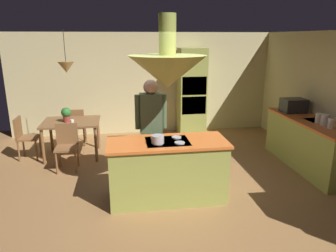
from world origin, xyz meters
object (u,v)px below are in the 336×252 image
chair_by_back_wall (76,124)px  potted_plant_on_table (66,114)px  person_at_island (151,124)px  dining_table (71,126)px  canister_flour (332,124)px  canister_tea (319,118)px  microwave_on_counter (294,105)px  cooking_pot_on_cooktop (158,139)px  kitchen_island (167,170)px  oven_tower (192,93)px  canister_sugar (325,120)px  cup_on_table (72,122)px  chair_facing_island (67,143)px  chair_at_corner (24,135)px

chair_by_back_wall → potted_plant_on_table: potted_plant_on_table is taller
potted_plant_on_table → person_at_island: bearing=-41.1°
dining_table → canister_flour: 4.92m
canister_tea → microwave_on_counter: size_ratio=0.38×
canister_tea → cooking_pot_on_cooktop: (-3.00, -0.74, -0.01)m
chair_by_back_wall → kitchen_island: bearing=121.5°
kitchen_island → dining_table: size_ratio=1.58×
oven_tower → person_at_island: bearing=-116.3°
dining_table → microwave_on_counter: 4.60m
chair_by_back_wall → canister_sugar: (4.54, -2.35, 0.54)m
potted_plant_on_table → microwave_on_counter: bearing=-7.2°
cooking_pot_on_cooktop → canister_sugar: bearing=10.5°
person_at_island → canister_sugar: size_ratio=8.53×
canister_sugar → oven_tower: bearing=121.7°
dining_table → microwave_on_counter: (4.54, -0.64, 0.41)m
chair_by_back_wall → cup_on_table: size_ratio=9.67×
potted_plant_on_table → cooking_pot_on_cooktop: (1.61, -2.18, 0.09)m
canister_tea → cooking_pot_on_cooktop: 3.09m
chair_facing_island → cup_on_table: (0.06, 0.45, 0.30)m
chair_at_corner → cup_on_table: bearing=-102.7°
cooking_pot_on_cooktop → dining_table: bearing=124.6°
potted_plant_on_table → canister_sugar: canister_sugar is taller
chair_facing_island → canister_sugar: 4.68m
person_at_island → canister_flour: bearing=-7.7°
kitchen_island → potted_plant_on_table: 2.74m
potted_plant_on_table → dining_table: bearing=37.4°
canister_flour → microwave_on_counter: microwave_on_counter is taller
dining_table → microwave_on_counter: size_ratio=2.47×
canister_flour → cooking_pot_on_cooktop: canister_flour is taller
cup_on_table → cooking_pot_on_cooktop: (1.48, -2.00, 0.21)m
chair_facing_island → microwave_on_counter: (4.54, 0.04, 0.57)m
cup_on_table → cooking_pot_on_cooktop: cooking_pot_on_cooktop is taller
canister_sugar → cooking_pot_on_cooktop: bearing=-169.5°
canister_flour → microwave_on_counter: bearing=90.0°
dining_table → canister_tea: canister_tea is taller
canister_sugar → canister_tea: bearing=90.0°
dining_table → chair_at_corner: (-0.95, 0.00, -0.16)m
oven_tower → canister_sugar: (1.74, -2.82, -0.05)m
chair_at_corner → canister_flour: 5.81m
kitchen_island → canister_tea: canister_tea is taller
oven_tower → chair_at_corner: 3.96m
person_at_island → canister_sugar: person_at_island is taller
chair_at_corner → person_at_island: bearing=-120.3°
dining_table → person_at_island: size_ratio=0.64×
chair_by_back_wall → canister_tea: size_ratio=4.92×
potted_plant_on_table → chair_facing_island: bearing=-83.6°
dining_table → person_at_island: person_at_island is taller
chair_facing_island → potted_plant_on_table: size_ratio=2.90×
oven_tower → dining_table: (-2.80, -1.14, -0.42)m
kitchen_island → potted_plant_on_table: potted_plant_on_table is taller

